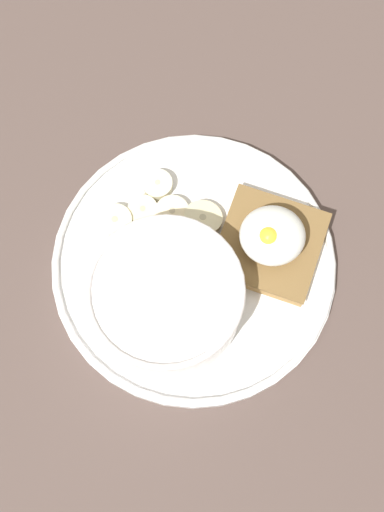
# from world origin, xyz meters

# --- Properties ---
(ground_plane) EXTENTS (1.20, 1.20, 0.02)m
(ground_plane) POSITION_xyz_m (0.00, 0.00, 0.01)
(ground_plane) COLOR brown
(ground_plane) RESTS_ON ground
(plate) EXTENTS (0.26, 0.26, 0.02)m
(plate) POSITION_xyz_m (0.00, 0.00, 0.03)
(plate) COLOR white
(plate) RESTS_ON ground_plane
(oatmeal_bowl) EXTENTS (0.13, 0.13, 0.06)m
(oatmeal_bowl) POSITION_xyz_m (-0.02, -0.04, 0.06)
(oatmeal_bowl) COLOR white
(oatmeal_bowl) RESTS_ON plate
(toast_slice) EXTENTS (0.11, 0.11, 0.02)m
(toast_slice) POSITION_xyz_m (0.07, 0.02, 0.04)
(toast_slice) COLOR brown
(toast_slice) RESTS_ON plate
(poached_egg) EXTENTS (0.06, 0.05, 0.04)m
(poached_egg) POSITION_xyz_m (0.07, 0.01, 0.06)
(poached_egg) COLOR white
(poached_egg) RESTS_ON toast_slice
(banana_slice_front) EXTENTS (0.04, 0.04, 0.01)m
(banana_slice_front) POSITION_xyz_m (-0.07, 0.04, 0.04)
(banana_slice_front) COLOR #F6EBBA
(banana_slice_front) RESTS_ON plate
(banana_slice_left) EXTENTS (0.03, 0.03, 0.01)m
(banana_slice_left) POSITION_xyz_m (-0.03, 0.07, 0.04)
(banana_slice_left) COLOR beige
(banana_slice_left) RESTS_ON plate
(banana_slice_back) EXTENTS (0.03, 0.03, 0.01)m
(banana_slice_back) POSITION_xyz_m (-0.02, 0.05, 0.04)
(banana_slice_back) COLOR beige
(banana_slice_back) RESTS_ON plate
(banana_slice_right) EXTENTS (0.05, 0.05, 0.02)m
(banana_slice_right) POSITION_xyz_m (0.01, 0.04, 0.04)
(banana_slice_right) COLOR beige
(banana_slice_right) RESTS_ON plate
(banana_slice_inner) EXTENTS (0.04, 0.04, 0.01)m
(banana_slice_inner) POSITION_xyz_m (-0.05, 0.05, 0.04)
(banana_slice_inner) COLOR beige
(banana_slice_inner) RESTS_ON plate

